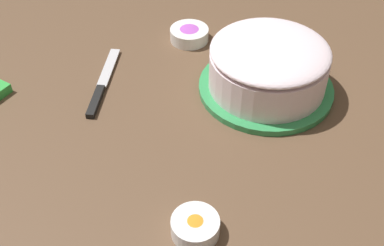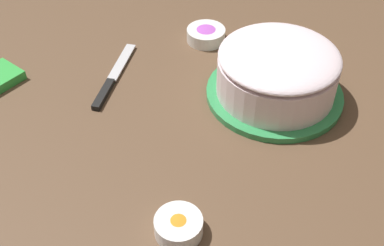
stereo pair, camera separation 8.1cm
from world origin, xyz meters
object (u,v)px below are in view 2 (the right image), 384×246
Objects in this scene: spreading_knife at (111,80)px; sprinkle_bowl_orange at (179,226)px; sprinkle_bowl_rainbow at (206,34)px; frosted_cake at (277,74)px.

spreading_knife is 3.03× the size of sprinkle_bowl_orange.
sprinkle_bowl_rainbow reaches higher than spreading_knife.
sprinkle_bowl_orange is at bearing -142.73° from spreading_knife.
frosted_cake is at bearing -82.07° from spreading_knife.
spreading_knife is at bearing 97.93° from frosted_cake.
spreading_knife is 2.55× the size of sprinkle_bowl_rainbow.
sprinkle_bowl_orange reaches higher than spreading_knife.
sprinkle_bowl_orange is (-0.38, 0.10, -0.04)m from frosted_cake.
frosted_cake is 0.39m from sprinkle_bowl_orange.
sprinkle_bowl_rainbow is 0.55m from sprinkle_bowl_orange.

